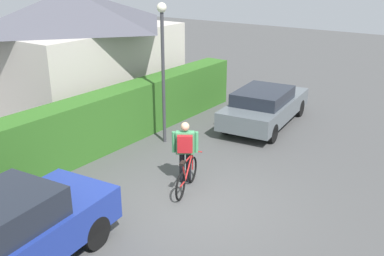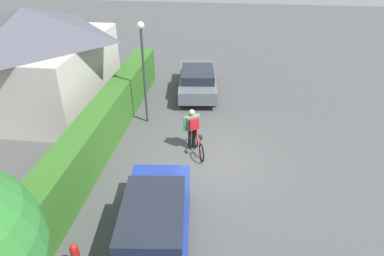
{
  "view_description": "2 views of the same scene",
  "coord_description": "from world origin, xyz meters",
  "px_view_note": "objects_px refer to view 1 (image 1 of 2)",
  "views": [
    {
      "loc": [
        -7.26,
        -5.07,
        5.15
      ],
      "look_at": [
        1.56,
        1.24,
        1.13
      ],
      "focal_mm": 41.13,
      "sensor_mm": 36.0,
      "label": 1
    },
    {
      "loc": [
        -10.09,
        -0.46,
        7.15
      ],
      "look_at": [
        0.33,
        0.81,
        1.09
      ],
      "focal_mm": 32.45,
      "sensor_mm": 36.0,
      "label": 2
    }
  ],
  "objects_px": {
    "parked_car_far": "(265,105)",
    "street_lamp": "(163,55)",
    "bicycle": "(187,176)",
    "person_rider": "(185,147)"
  },
  "relations": [
    {
      "from": "parked_car_far",
      "to": "street_lamp",
      "type": "xyz_separation_m",
      "value": [
        -3.19,
        1.8,
        2.02
      ]
    },
    {
      "from": "parked_car_far",
      "to": "bicycle",
      "type": "distance_m",
      "value": 5.37
    },
    {
      "from": "person_rider",
      "to": "street_lamp",
      "type": "xyz_separation_m",
      "value": [
        1.83,
        2.15,
        1.75
      ]
    },
    {
      "from": "parked_car_far",
      "to": "person_rider",
      "type": "relative_size",
      "value": 2.81
    },
    {
      "from": "person_rider",
      "to": "bicycle",
      "type": "bearing_deg",
      "value": -138.76
    },
    {
      "from": "bicycle",
      "to": "person_rider",
      "type": "xyz_separation_m",
      "value": [
        0.3,
        0.27,
        0.6
      ]
    },
    {
      "from": "person_rider",
      "to": "street_lamp",
      "type": "bearing_deg",
      "value": 49.59
    },
    {
      "from": "parked_car_far",
      "to": "bicycle",
      "type": "xyz_separation_m",
      "value": [
        -5.32,
        -0.61,
        -0.33
      ]
    },
    {
      "from": "person_rider",
      "to": "street_lamp",
      "type": "height_order",
      "value": "street_lamp"
    },
    {
      "from": "parked_car_far",
      "to": "bicycle",
      "type": "bearing_deg",
      "value": -173.43
    }
  ]
}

